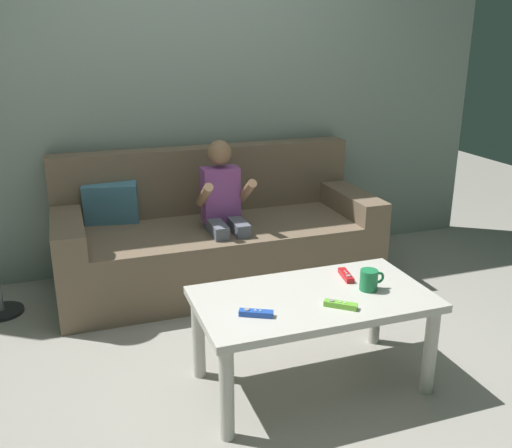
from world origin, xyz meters
TOP-DOWN VIEW (x-y plane):
  - ground_plane at (0.00, 0.00)m, footprint 8.93×8.93m
  - wall_back at (0.00, 1.58)m, footprint 4.46×0.05m
  - couch at (0.11, 1.19)m, footprint 2.00×0.80m
  - person_seated_on_couch at (0.12, 1.01)m, footprint 0.31×0.39m
  - coffee_table at (0.20, -0.09)m, footprint 1.04×0.57m
  - game_remote_lime_near_edge at (0.26, -0.23)m, footprint 0.13×0.12m
  - game_remote_red_center at (0.43, 0.03)m, footprint 0.06×0.14m
  - game_remote_blue_far_corner at (-0.10, -0.19)m, footprint 0.14×0.10m
  - coffee_mug at (0.47, -0.12)m, footprint 0.12×0.08m

SIDE VIEW (x-z plane):
  - ground_plane at x=0.00m, z-range 0.00..0.00m
  - couch at x=0.11m, z-range -0.13..0.71m
  - coffee_table at x=0.20m, z-range 0.16..0.60m
  - game_remote_lime_near_edge at x=0.26m, z-range 0.45..0.47m
  - game_remote_red_center at x=0.43m, z-range 0.45..0.47m
  - game_remote_blue_far_corner at x=-0.10m, z-range 0.45..0.47m
  - coffee_mug at x=0.47m, z-range 0.45..0.54m
  - person_seated_on_couch at x=0.12m, z-range 0.07..1.01m
  - wall_back at x=0.00m, z-range 0.00..2.50m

